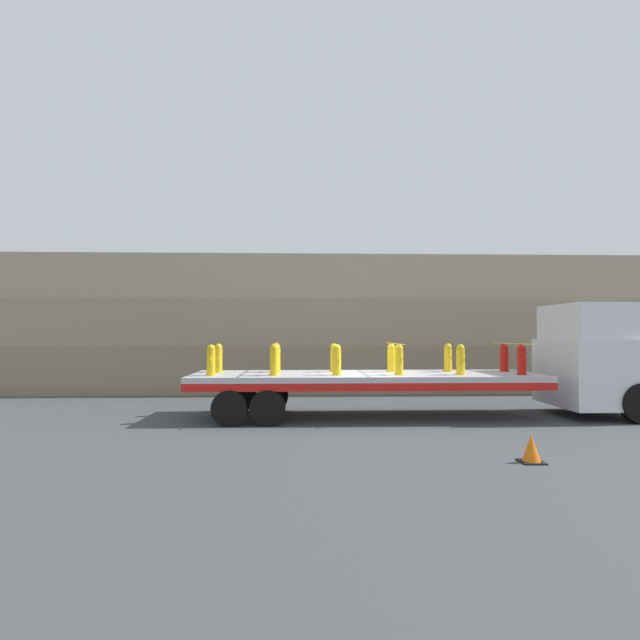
{
  "coord_description": "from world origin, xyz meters",
  "views": [
    {
      "loc": [
        -1.73,
        -13.66,
        2.29
      ],
      "look_at": [
        -1.25,
        0.0,
        2.66
      ],
      "focal_mm": 28.0,
      "sensor_mm": 36.0,
      "label": 1
    }
  ],
  "objects_px": {
    "fire_hydrant_yellow_near_4": "(461,360)",
    "fire_hydrant_yellow_far_0": "(218,358)",
    "traffic_cone": "(531,449)",
    "fire_hydrant_yellow_far_1": "(276,358)",
    "fire_hydrant_yellow_far_4": "(448,358)",
    "flatbed_trailer": "(343,381)",
    "fire_hydrant_yellow_near_2": "(337,360)",
    "fire_hydrant_red_near_5": "(522,360)",
    "fire_hydrant_yellow_near_1": "(274,360)",
    "truck_cab": "(597,361)",
    "fire_hydrant_yellow_near_3": "(399,360)",
    "fire_hydrant_red_far_5": "(504,358)",
    "fire_hydrant_yellow_far_2": "(334,358)",
    "fire_hydrant_yellow_near_0": "(211,360)",
    "fire_hydrant_yellow_far_3": "(391,358)"
  },
  "relations": [
    {
      "from": "fire_hydrant_yellow_far_0",
      "to": "fire_hydrant_yellow_near_1",
      "type": "bearing_deg",
      "value": -34.77
    },
    {
      "from": "traffic_cone",
      "to": "flatbed_trailer",
      "type": "bearing_deg",
      "value": 121.09
    },
    {
      "from": "truck_cab",
      "to": "fire_hydrant_yellow_far_0",
      "type": "bearing_deg",
      "value": 176.92
    },
    {
      "from": "fire_hydrant_yellow_far_1",
      "to": "traffic_cone",
      "type": "height_order",
      "value": "fire_hydrant_yellow_far_1"
    },
    {
      "from": "flatbed_trailer",
      "to": "traffic_cone",
      "type": "height_order",
      "value": "flatbed_trailer"
    },
    {
      "from": "fire_hydrant_yellow_near_4",
      "to": "traffic_cone",
      "type": "distance_m",
      "value": 4.52
    },
    {
      "from": "fire_hydrant_yellow_near_3",
      "to": "fire_hydrant_red_near_5",
      "type": "distance_m",
      "value": 3.29
    },
    {
      "from": "fire_hydrant_yellow_far_3",
      "to": "fire_hydrant_yellow_far_2",
      "type": "bearing_deg",
      "value": 180.0
    },
    {
      "from": "truck_cab",
      "to": "traffic_cone",
      "type": "bearing_deg",
      "value": -130.38
    },
    {
      "from": "fire_hydrant_yellow_far_1",
      "to": "fire_hydrant_yellow_near_4",
      "type": "height_order",
      "value": "same"
    },
    {
      "from": "fire_hydrant_yellow_far_3",
      "to": "fire_hydrant_yellow_far_1",
      "type": "bearing_deg",
      "value": 180.0
    },
    {
      "from": "truck_cab",
      "to": "fire_hydrant_red_near_5",
      "type": "height_order",
      "value": "truck_cab"
    },
    {
      "from": "fire_hydrant_yellow_far_2",
      "to": "fire_hydrant_yellow_near_4",
      "type": "height_order",
      "value": "same"
    },
    {
      "from": "flatbed_trailer",
      "to": "fire_hydrant_yellow_near_4",
      "type": "xyz_separation_m",
      "value": [
        3.07,
        -0.57,
        0.61
      ]
    },
    {
      "from": "fire_hydrant_yellow_near_0",
      "to": "fire_hydrant_yellow_near_4",
      "type": "distance_m",
      "value": 6.57
    },
    {
      "from": "fire_hydrant_yellow_far_4",
      "to": "traffic_cone",
      "type": "bearing_deg",
      "value": -91.29
    },
    {
      "from": "traffic_cone",
      "to": "fire_hydrant_yellow_far_1",
      "type": "bearing_deg",
      "value": 131.39
    },
    {
      "from": "fire_hydrant_yellow_far_2",
      "to": "traffic_cone",
      "type": "bearing_deg",
      "value": -59.89
    },
    {
      "from": "fire_hydrant_yellow_far_2",
      "to": "fire_hydrant_yellow_near_4",
      "type": "relative_size",
      "value": 1.0
    },
    {
      "from": "flatbed_trailer",
      "to": "fire_hydrant_yellow_near_1",
      "type": "relative_size",
      "value": 11.67
    },
    {
      "from": "fire_hydrant_yellow_far_3",
      "to": "fire_hydrant_yellow_near_4",
      "type": "distance_m",
      "value": 2.0
    },
    {
      "from": "truck_cab",
      "to": "fire_hydrant_red_far_5",
      "type": "bearing_deg",
      "value": 166.57
    },
    {
      "from": "flatbed_trailer",
      "to": "fire_hydrant_yellow_far_3",
      "type": "relative_size",
      "value": 11.67
    },
    {
      "from": "fire_hydrant_yellow_near_3",
      "to": "fire_hydrant_yellow_far_4",
      "type": "distance_m",
      "value": 2.0
    },
    {
      "from": "truck_cab",
      "to": "fire_hydrant_yellow_near_3",
      "type": "relative_size",
      "value": 3.85
    },
    {
      "from": "fire_hydrant_yellow_near_2",
      "to": "fire_hydrant_red_near_5",
      "type": "distance_m",
      "value": 4.93
    },
    {
      "from": "fire_hydrant_yellow_near_1",
      "to": "fire_hydrant_yellow_far_1",
      "type": "distance_m",
      "value": 1.14
    },
    {
      "from": "fire_hydrant_yellow_near_4",
      "to": "fire_hydrant_yellow_far_0",
      "type": "bearing_deg",
      "value": 170.15
    },
    {
      "from": "truck_cab",
      "to": "fire_hydrant_yellow_far_0",
      "type": "height_order",
      "value": "truck_cab"
    },
    {
      "from": "fire_hydrant_yellow_far_3",
      "to": "traffic_cone",
      "type": "xyz_separation_m",
      "value": [
        1.52,
        -5.46,
        -1.35
      ]
    },
    {
      "from": "fire_hydrant_yellow_far_1",
      "to": "fire_hydrant_yellow_far_3",
      "type": "distance_m",
      "value": 3.29
    },
    {
      "from": "fire_hydrant_yellow_far_3",
      "to": "fire_hydrant_red_far_5",
      "type": "xyz_separation_m",
      "value": [
        3.29,
        0.0,
        0.0
      ]
    },
    {
      "from": "fire_hydrant_yellow_near_2",
      "to": "fire_hydrant_yellow_far_4",
      "type": "relative_size",
      "value": 1.0
    },
    {
      "from": "fire_hydrant_yellow_far_0",
      "to": "truck_cab",
      "type": "bearing_deg",
      "value": -3.08
    },
    {
      "from": "flatbed_trailer",
      "to": "fire_hydrant_yellow_near_1",
      "type": "height_order",
      "value": "fire_hydrant_yellow_near_1"
    },
    {
      "from": "fire_hydrant_red_near_5",
      "to": "fire_hydrant_yellow_far_2",
      "type": "bearing_deg",
      "value": 166.97
    },
    {
      "from": "fire_hydrant_yellow_near_3",
      "to": "fire_hydrant_yellow_near_4",
      "type": "height_order",
      "value": "same"
    },
    {
      "from": "fire_hydrant_yellow_near_1",
      "to": "fire_hydrant_yellow_far_2",
      "type": "xyz_separation_m",
      "value": [
        1.64,
        1.14,
        0.0
      ]
    },
    {
      "from": "fire_hydrant_yellow_far_0",
      "to": "fire_hydrant_red_near_5",
      "type": "bearing_deg",
      "value": -7.91
    },
    {
      "from": "fire_hydrant_red_far_5",
      "to": "truck_cab",
      "type": "bearing_deg",
      "value": -13.43
    },
    {
      "from": "flatbed_trailer",
      "to": "traffic_cone",
      "type": "distance_m",
      "value": 5.75
    },
    {
      "from": "fire_hydrant_yellow_near_1",
      "to": "fire_hydrant_yellow_near_4",
      "type": "relative_size",
      "value": 1.0
    },
    {
      "from": "truck_cab",
      "to": "traffic_cone",
      "type": "relative_size",
      "value": 6.29
    },
    {
      "from": "fire_hydrant_yellow_far_2",
      "to": "fire_hydrant_yellow_far_3",
      "type": "bearing_deg",
      "value": 0.0
    },
    {
      "from": "fire_hydrant_yellow_near_1",
      "to": "fire_hydrant_yellow_far_1",
      "type": "xyz_separation_m",
      "value": [
        0.0,
        1.14,
        0.0
      ]
    },
    {
      "from": "fire_hydrant_red_far_5",
      "to": "traffic_cone",
      "type": "relative_size",
      "value": 1.64
    },
    {
      "from": "flatbed_trailer",
      "to": "traffic_cone",
      "type": "bearing_deg",
      "value": -58.91
    },
    {
      "from": "truck_cab",
      "to": "fire_hydrant_yellow_far_1",
      "type": "height_order",
      "value": "truck_cab"
    },
    {
      "from": "fire_hydrant_yellow_near_4",
      "to": "fire_hydrant_yellow_far_4",
      "type": "relative_size",
      "value": 1.0
    },
    {
      "from": "fire_hydrant_red_near_5",
      "to": "fire_hydrant_yellow_far_0",
      "type": "bearing_deg",
      "value": 172.09
    }
  ]
}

